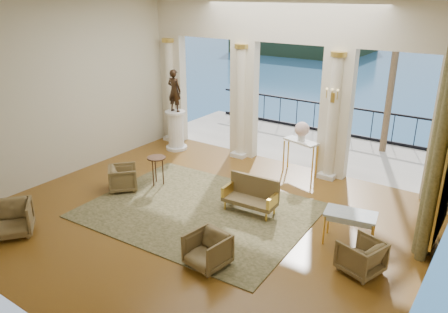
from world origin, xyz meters
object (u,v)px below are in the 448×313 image
Objects in this scene: armchair_b at (207,249)px; armchair_c at (361,255)px; armchair_d at (123,177)px; pedestal at (176,131)px; game_table at (350,216)px; side_table at (157,161)px; console_table at (301,146)px; armchair_a at (12,218)px; settee at (251,195)px; statue at (174,91)px.

armchair_c is at bearing 39.11° from armchair_b.
armchair_d is 0.56× the size of pedestal.
armchair_d reaches higher than game_table.
game_table is 1.40× the size of side_table.
console_table is (-2.38, 2.75, 0.16)m from game_table.
pedestal is 1.18× the size of console_table.
pedestal is 2.74m from side_table.
armchair_a is 6.83m from armchair_c.
armchair_c is 2.91m from settee.
statue is (0.00, 0.00, 1.28)m from pedestal.
statue is at bearing 120.61° from side_table.
armchair_d is at bearing 177.35° from game_table.
armchair_c is (2.33, 1.40, -0.01)m from armchair_b.
pedestal is 1.28m from statue.
armchair_c is 0.67× the size of console_table.
side_table is (-2.62, -2.85, -0.11)m from console_table.
armchair_d is 0.53× the size of statue.
settee is at bearing -28.07° from pedestal.
statue is at bearing -157.81° from console_table.
armchair_a reaches higher than game_table.
armchair_a is 0.73× the size of game_table.
armchair_d is at bearing -168.08° from settee.
armchair_c is at bearing -20.26° from settee.
armchair_d is at bearing 32.89° from armchair_a.
side_table is (-2.72, -0.17, 0.25)m from settee.
pedestal is 1.61× the size of side_table.
pedestal reaches higher than settee.
game_table is at bearing -19.47° from pedestal.
armchair_b is 2.71m from armchair_c.
side_table is at bearing 154.74° from armchair_b.
settee is at bearing -88.85° from armchair_c.
console_table is (-0.55, 4.94, 0.41)m from armchair_b.
game_table is (2.28, -0.07, 0.20)m from settee.
armchair_b is 2.86m from game_table.
side_table is (0.73, 3.49, 0.27)m from armchair_a.
armchair_a is at bearing 95.20° from statue.
side_table is (-5.00, -0.10, 0.05)m from game_table.
game_table is 5.00m from side_table.
armchair_a reaches higher than armchair_b.
pedestal is at bearing -95.61° from armchair_c.
armchair_d is 4.75m from console_table.
side_table is (1.40, -2.36, 0.06)m from pedestal.
armchair_a is 1.12× the size of armchair_c.
statue reaches higher than armchair_a.
game_table is 0.87× the size of pedestal.
statue reaches higher than pedestal.
side_table reaches higher than armchair_b.
settee is at bearing -123.00° from armchair_d.
armchair_b is 0.56× the size of settee.
statue is at bearing 0.00° from pedestal.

